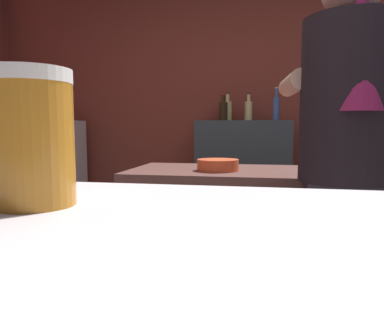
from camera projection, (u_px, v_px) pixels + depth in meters
wall_back at (265, 101)px, 3.35m from camera, size 5.20×0.10×2.70m
prep_counter at (334, 259)px, 1.87m from camera, size 2.10×0.60×0.89m
back_shelf at (243, 189)px, 3.19m from camera, size 0.79×0.36×1.17m
mini_fridge at (40, 185)px, 3.37m from camera, size 0.67×0.58×1.18m
bartender at (345, 158)px, 1.38m from camera, size 0.45×0.53×1.72m
mixing_bowl at (218, 165)px, 1.86m from camera, size 0.21×0.21×0.06m
pint_glass_far at (32, 138)px, 0.36m from camera, size 0.08×0.08×0.13m
bottle_hot_sauce at (228, 110)px, 3.24m from camera, size 0.07×0.07×0.25m
bottle_soy at (223, 110)px, 3.12m from camera, size 0.07×0.07×0.23m
bottle_vinegar at (249, 110)px, 3.16m from camera, size 0.06×0.06×0.24m
bottle_olive_oil at (276, 107)px, 2.98m from camera, size 0.05×0.05×0.26m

